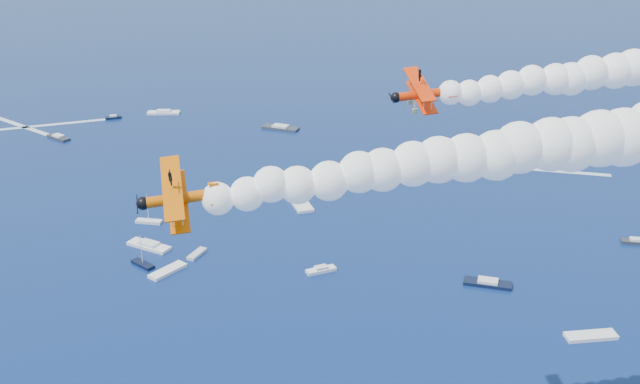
# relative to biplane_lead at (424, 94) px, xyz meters

# --- Properties ---
(biplane_lead) EXTENTS (10.05, 11.51, 7.41)m
(biplane_lead) POSITION_rel_biplane_lead_xyz_m (0.00, 0.00, 0.00)
(biplane_lead) COLOR #F22F05
(biplane_trail) EXTENTS (9.97, 11.45, 8.04)m
(biplane_trail) POSITION_rel_biplane_lead_xyz_m (-20.10, -30.69, -1.50)
(biplane_trail) COLOR #DA5B04
(smoke_trail_trail) EXTENTS (63.16, 42.30, 11.35)m
(smoke_trail_trail) POSITION_rel_biplane_lead_xyz_m (8.53, -20.79, 0.81)
(smoke_trail_trail) COLOR white
(spectator_boats) EXTENTS (212.83, 170.20, 0.70)m
(spectator_boats) POSITION_rel_biplane_lead_xyz_m (-31.56, 65.19, -55.05)
(spectator_boats) COLOR black
(spectator_boats) RESTS_ON ground
(boat_wakes) EXTENTS (200.02, 27.85, 0.04)m
(boat_wakes) POSITION_rel_biplane_lead_xyz_m (-75.47, 131.47, -55.37)
(boat_wakes) COLOR white
(boat_wakes) RESTS_ON ground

